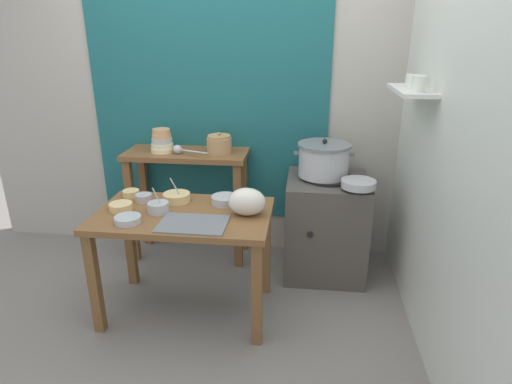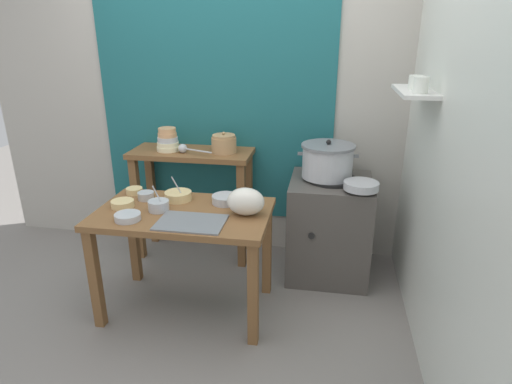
{
  "view_description": "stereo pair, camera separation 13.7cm",
  "coord_description": "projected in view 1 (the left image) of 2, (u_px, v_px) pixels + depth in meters",
  "views": [
    {
      "loc": [
        0.62,
        -2.35,
        1.79
      ],
      "look_at": [
        0.32,
        0.21,
        0.82
      ],
      "focal_mm": 30.22,
      "sensor_mm": 36.0,
      "label": 1
    },
    {
      "loc": [
        0.76,
        -2.33,
        1.79
      ],
      "look_at": [
        0.32,
        0.21,
        0.82
      ],
      "focal_mm": 30.22,
      "sensor_mm": 36.0,
      "label": 2
    }
  ],
  "objects": [
    {
      "name": "back_shelf_table",
      "position": [
        188.0,
        178.0,
        3.45
      ],
      "size": [
        0.96,
        0.4,
        0.9
      ],
      "color": "brown",
      "rests_on": "ground"
    },
    {
      "name": "plastic_bag",
      "position": [
        247.0,
        202.0,
        2.64
      ],
      "size": [
        0.23,
        0.17,
        0.17
      ],
      "primitive_type": "ellipsoid",
      "color": "silver",
      "rests_on": "prep_table"
    },
    {
      "name": "steamer_pot",
      "position": [
        324.0,
        160.0,
        3.15
      ],
      "size": [
        0.44,
        0.39,
        0.28
      ],
      "color": "#B7BABF",
      "rests_on": "stove_block"
    },
    {
      "name": "wall_back",
      "position": [
        239.0,
        96.0,
        3.43
      ],
      "size": [
        4.4,
        0.12,
        2.6
      ],
      "color": "#B2ADA3",
      "rests_on": "ground"
    },
    {
      "name": "clay_pot",
      "position": [
        219.0,
        144.0,
        3.32
      ],
      "size": [
        0.19,
        0.19,
        0.16
      ],
      "color": "tan",
      "rests_on": "back_shelf_table"
    },
    {
      "name": "ground_plane",
      "position": [
        204.0,
        316.0,
        2.88
      ],
      "size": [
        9.0,
        9.0,
        0.0
      ],
      "primitive_type": "plane",
      "color": "gray"
    },
    {
      "name": "wall_right",
      "position": [
        442.0,
        122.0,
        2.46
      ],
      "size": [
        0.3,
        3.2,
        2.6
      ],
      "color": "silver",
      "rests_on": "ground"
    },
    {
      "name": "prep_table",
      "position": [
        184.0,
        228.0,
        2.74
      ],
      "size": [
        1.1,
        0.66,
        0.72
      ],
      "color": "brown",
      "rests_on": "ground"
    },
    {
      "name": "prep_bowl_4",
      "position": [
        158.0,
        207.0,
        2.69
      ],
      "size": [
        0.13,
        0.13,
        0.18
      ],
      "color": "#B7BABF",
      "rests_on": "prep_table"
    },
    {
      "name": "wide_pan",
      "position": [
        359.0,
        184.0,
        2.95
      ],
      "size": [
        0.24,
        0.24,
        0.05
      ],
      "primitive_type": "cylinder",
      "color": "#B7BABF",
      "rests_on": "stove_block"
    },
    {
      "name": "bowl_stack_enamel",
      "position": [
        162.0,
        142.0,
        3.34
      ],
      "size": [
        0.18,
        0.18,
        0.18
      ],
      "color": "beige",
      "rests_on": "back_shelf_table"
    },
    {
      "name": "serving_tray",
      "position": [
        193.0,
        224.0,
        2.53
      ],
      "size": [
        0.4,
        0.28,
        0.01
      ],
      "primitive_type": "cube",
      "color": "slate",
      "rests_on": "prep_table"
    },
    {
      "name": "prep_bowl_2",
      "position": [
        131.0,
        193.0,
        2.96
      ],
      "size": [
        0.11,
        0.11,
        0.04
      ],
      "color": "#E5C684",
      "rests_on": "prep_table"
    },
    {
      "name": "ladle",
      "position": [
        179.0,
        150.0,
        3.29
      ],
      "size": [
        0.29,
        0.13,
        0.07
      ],
      "color": "#B7BABF",
      "rests_on": "back_shelf_table"
    },
    {
      "name": "prep_bowl_3",
      "position": [
        177.0,
        197.0,
        2.86
      ],
      "size": [
        0.18,
        0.18,
        0.18
      ],
      "color": "#E5C684",
      "rests_on": "prep_table"
    },
    {
      "name": "prep_bowl_5",
      "position": [
        121.0,
        206.0,
        2.73
      ],
      "size": [
        0.15,
        0.15,
        0.04
      ],
      "color": "#E5C684",
      "rests_on": "prep_table"
    },
    {
      "name": "stove_block",
      "position": [
        325.0,
        226.0,
        3.31
      ],
      "size": [
        0.6,
        0.61,
        0.78
      ],
      "color": "#4C4742",
      "rests_on": "ground"
    },
    {
      "name": "prep_bowl_1",
      "position": [
        128.0,
        219.0,
        2.55
      ],
      "size": [
        0.16,
        0.16,
        0.04
      ],
      "color": "#B7BABF",
      "rests_on": "prep_table"
    },
    {
      "name": "prep_bowl_6",
      "position": [
        144.0,
        198.0,
        2.86
      ],
      "size": [
        0.11,
        0.11,
        0.05
      ],
      "color": "#B7BABF",
      "rests_on": "prep_table"
    },
    {
      "name": "prep_bowl_0",
      "position": [
        225.0,
        200.0,
        2.83
      ],
      "size": [
        0.18,
        0.18,
        0.05
      ],
      "color": "#B7BABF",
      "rests_on": "prep_table"
    }
  ]
}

